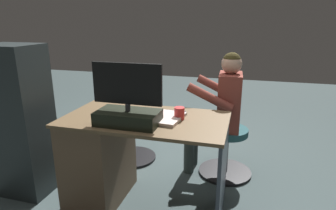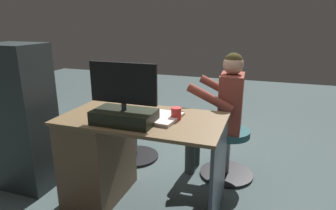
# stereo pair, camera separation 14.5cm
# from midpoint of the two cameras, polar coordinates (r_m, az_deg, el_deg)

# --- Properties ---
(ground_plane) EXTENTS (10.00, 10.00, 0.00)m
(ground_plane) POSITION_cam_midpoint_polar(r_m,az_deg,el_deg) (2.77, -3.15, -14.89)
(ground_plane) COLOR #415051
(desk) EXTENTS (1.22, 0.66, 0.75)m
(desk) POSITION_cam_midpoint_polar(r_m,az_deg,el_deg) (2.41, -13.29, -9.70)
(desk) COLOR brown
(desk) RESTS_ON ground_plane
(monitor) EXTENTS (0.49, 0.24, 0.43)m
(monitor) POSITION_cam_midpoint_polar(r_m,az_deg,el_deg) (2.00, -10.01, -0.72)
(monitor) COLOR black
(monitor) RESTS_ON desk
(keyboard) EXTENTS (0.42, 0.14, 0.02)m
(keyboard) POSITION_cam_midpoint_polar(r_m,az_deg,el_deg) (2.21, -3.99, -1.57)
(keyboard) COLOR black
(keyboard) RESTS_ON desk
(computer_mouse) EXTENTS (0.06, 0.10, 0.04)m
(computer_mouse) POSITION_cam_midpoint_polar(r_m,az_deg,el_deg) (2.30, -10.84, -0.92)
(computer_mouse) COLOR black
(computer_mouse) RESTS_ON desk
(cup) EXTENTS (0.08, 0.08, 0.09)m
(cup) POSITION_cam_midpoint_polar(r_m,az_deg,el_deg) (2.09, 0.29, -1.67)
(cup) COLOR red
(cup) RESTS_ON desk
(tv_remote) EXTENTS (0.05, 0.15, 0.02)m
(tv_remote) POSITION_cam_midpoint_polar(r_m,az_deg,el_deg) (2.21, -14.89, -2.18)
(tv_remote) COLOR black
(tv_remote) RESTS_ON desk
(notebook_binder) EXTENTS (0.25, 0.32, 0.02)m
(notebook_binder) POSITION_cam_midpoint_polar(r_m,az_deg,el_deg) (2.09, -2.33, -2.58)
(notebook_binder) COLOR silver
(notebook_binder) RESTS_ON desk
(office_chair_teddy) EXTENTS (0.49, 0.49, 0.47)m
(office_chair_teddy) POSITION_cam_midpoint_polar(r_m,az_deg,el_deg) (3.09, -8.46, -6.06)
(office_chair_teddy) COLOR black
(office_chair_teddy) RESTS_ON ground_plane
(teddy_bear) EXTENTS (0.27, 0.27, 0.39)m
(teddy_bear) POSITION_cam_midpoint_polar(r_m,az_deg,el_deg) (2.98, -8.67, 0.78)
(teddy_bear) COLOR #C4BD8D
(teddy_bear) RESTS_ON office_chair_teddy
(visitor_chair) EXTENTS (0.51, 0.51, 0.47)m
(visitor_chair) POSITION_cam_midpoint_polar(r_m,az_deg,el_deg) (2.82, 10.02, -8.56)
(visitor_chair) COLOR black
(visitor_chair) RESTS_ON ground_plane
(person) EXTENTS (0.50, 0.49, 1.17)m
(person) POSITION_cam_midpoint_polar(r_m,az_deg,el_deg) (2.68, 8.79, 0.02)
(person) COLOR brown
(person) RESTS_ON ground_plane
(equipment_rack) EXTENTS (0.44, 0.36, 1.26)m
(equipment_rack) POSITION_cam_midpoint_polar(r_m,az_deg,el_deg) (2.71, -28.64, -2.95)
(equipment_rack) COLOR #272F30
(equipment_rack) RESTS_ON ground_plane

